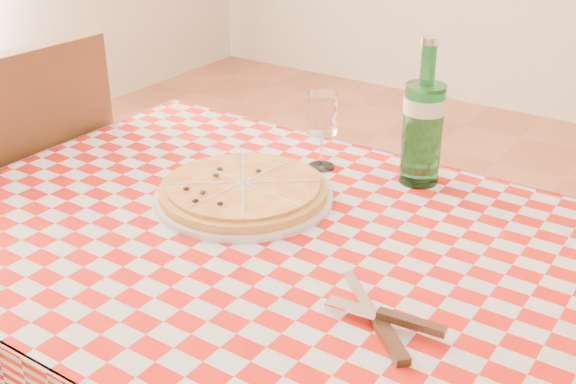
{
  "coord_description": "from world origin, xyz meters",
  "views": [
    {
      "loc": [
        0.62,
        -0.89,
        1.38
      ],
      "look_at": [
        -0.02,
        0.06,
        0.82
      ],
      "focal_mm": 45.0,
      "sensor_mm": 36.0,
      "label": 1
    }
  ],
  "objects_px": {
    "water_bottle": "(424,112)",
    "chair_far": "(17,211)",
    "pizza_plate": "(244,189)",
    "wine_glass": "(322,131)",
    "dining_table": "(278,286)"
  },
  "relations": [
    {
      "from": "water_bottle",
      "to": "chair_far",
      "type": "bearing_deg",
      "value": -161.04
    },
    {
      "from": "water_bottle",
      "to": "pizza_plate",
      "type": "bearing_deg",
      "value": -132.62
    },
    {
      "from": "wine_glass",
      "to": "chair_far",
      "type": "bearing_deg",
      "value": -159.92
    },
    {
      "from": "wine_glass",
      "to": "pizza_plate",
      "type": "bearing_deg",
      "value": -101.82
    },
    {
      "from": "chair_far",
      "to": "water_bottle",
      "type": "distance_m",
      "value": 1.02
    },
    {
      "from": "pizza_plate",
      "to": "wine_glass",
      "type": "height_order",
      "value": "wine_glass"
    },
    {
      "from": "water_bottle",
      "to": "wine_glass",
      "type": "height_order",
      "value": "water_bottle"
    },
    {
      "from": "dining_table",
      "to": "wine_glass",
      "type": "relative_size",
      "value": 7.37
    },
    {
      "from": "water_bottle",
      "to": "dining_table",
      "type": "bearing_deg",
      "value": -106.15
    },
    {
      "from": "chair_far",
      "to": "pizza_plate",
      "type": "xyz_separation_m",
      "value": [
        0.67,
        0.05,
        0.22
      ]
    },
    {
      "from": "dining_table",
      "to": "chair_far",
      "type": "distance_m",
      "value": 0.82
    },
    {
      "from": "pizza_plate",
      "to": "chair_far",
      "type": "bearing_deg",
      "value": -175.75
    },
    {
      "from": "pizza_plate",
      "to": "water_bottle",
      "type": "xyz_separation_m",
      "value": [
        0.24,
        0.26,
        0.12
      ]
    },
    {
      "from": "dining_table",
      "to": "water_bottle",
      "type": "bearing_deg",
      "value": 73.85
    },
    {
      "from": "water_bottle",
      "to": "wine_glass",
      "type": "xyz_separation_m",
      "value": [
        -0.2,
        -0.05,
        -0.07
      ]
    }
  ]
}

